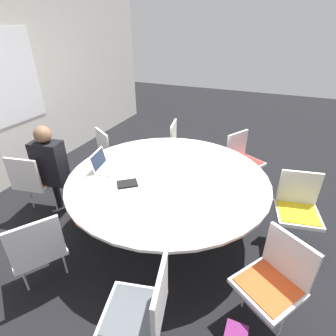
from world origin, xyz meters
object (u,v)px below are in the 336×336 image
Objects in this scene: chair_4 at (298,205)px; chair_7 at (112,151)px; chair_2 at (142,309)px; chair_6 at (181,144)px; spiral_notebook at (127,184)px; chair_1 at (37,247)px; chair_3 at (275,278)px; chair_5 at (242,157)px; chair_0 at (33,179)px; person_0 at (51,165)px; laptop at (104,165)px.

chair_7 is (0.39, 2.62, 0.00)m from chair_4.
chair_7 is at bearing 25.01° from chair_2.
chair_4 is 2.03m from chair_6.
chair_7 is at bearing 41.06° from spiral_notebook.
chair_1 is 2.00m from chair_3.
chair_2 is 2.63m from chair_7.
chair_4 and chair_5 have the same top height.
chair_2 is at bearing -63.96° from chair_1.
chair_1 and chair_4 have the same top height.
chair_4 is (0.70, -3.06, 0.00)m from chair_0.
spiral_notebook is at bearing 19.30° from chair_3.
spiral_notebook is at bearing -8.41° from chair_0.
chair_0 and chair_4 have the same top height.
person_0 is (0.49, 2.66, 0.19)m from chair_3.
chair_5 is at bearing 72.02° from chair_6.
spiral_notebook is at bearing -10.74° from chair_6.
chair_5 is at bearing 25.22° from person_0.
person_0 reaches higher than chair_1.
chair_1 is 2.62m from chair_6.
chair_1 is at bearing 48.11° from chair_3.
chair_2 is 3.37× the size of spiral_notebook.
chair_3 is at bearing 24.73° from chair_6.
chair_2 is 1.28m from spiral_notebook.
chair_1 is 1.00m from spiral_notebook.
person_0 is 0.72m from laptop.
chair_7 is 2.36× the size of laptop.
chair_0 is at bearing 51.53° from chair_2.
chair_1 is 1.00× the size of chair_2.
chair_5 is (1.64, -2.33, 0.00)m from chair_0.
chair_2 is 1.00× the size of chair_6.
chair_6 is 2.36× the size of laptop.
chair_1 and chair_2 have the same top height.
chair_4 is 2.20m from laptop.
chair_1 is 2.84m from chair_5.
chair_6 is 1.00× the size of chair_7.
chair_0 is 1.37m from spiral_notebook.
chair_3 is 2.09m from chair_5.
chair_4 is 2.36× the size of laptop.
chair_0 is 2.28m from chair_2.
chair_6 is at bearing -19.28° from chair_3.
chair_6 is (2.13, 1.55, 0.00)m from chair_3.
person_0 is at bearing 88.77° from laptop.
chair_0 is 0.71× the size of person_0.
person_0 reaches higher than chair_4.
spiral_notebook is at bearing -125.06° from laptop.
person_0 reaches higher than chair_2.
chair_3 is 1.00× the size of chair_5.
spiral_notebook is (-0.19, -0.42, -0.04)m from laptop.
person_0 is at bearing -70.55° from chair_7.
chair_1 is at bearing -42.87° from chair_7.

